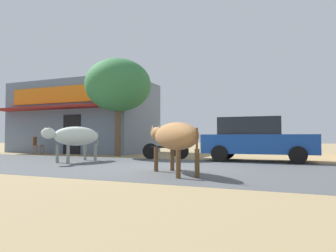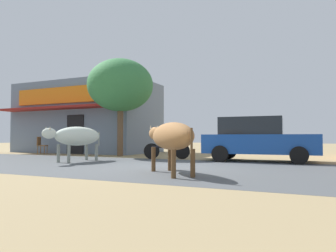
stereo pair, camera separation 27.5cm
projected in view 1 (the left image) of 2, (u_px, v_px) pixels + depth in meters
ground at (164, 167)px, 9.13m from camera, size 80.00×80.00×0.00m
asphalt_road at (164, 167)px, 9.13m from camera, size 72.00×6.14×0.00m
storefront_left_cafe at (84, 118)px, 18.69m from camera, size 8.21×5.29×4.13m
roadside_tree at (118, 85)px, 14.55m from camera, size 3.13×3.13×4.63m
parked_hatchback_car at (256, 139)px, 11.55m from camera, size 4.13×2.10×1.64m
parked_motorcycle at (166, 147)px, 12.58m from camera, size 1.79×0.80×1.07m
cow_near_brown at (76, 136)px, 11.19m from camera, size 0.90×2.75×1.29m
cow_far_dark at (174, 137)px, 7.53m from camera, size 2.27×2.32×1.26m
cafe_chair_near_tree at (37, 145)px, 16.10m from camera, size 0.58×0.58×0.92m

